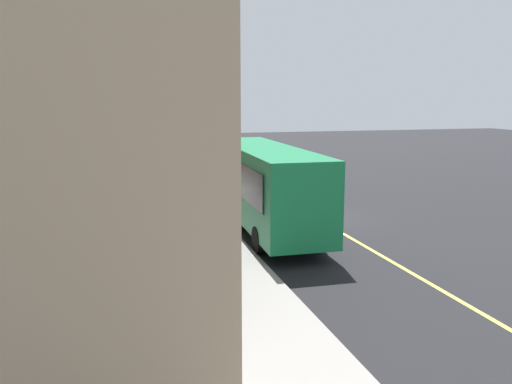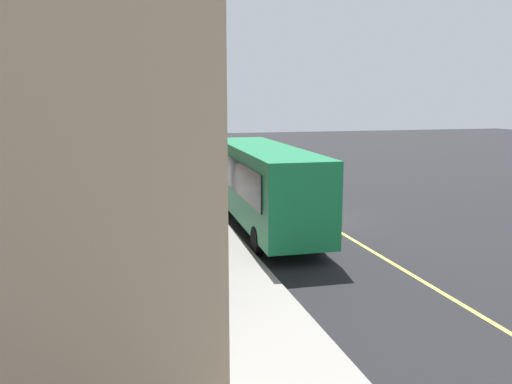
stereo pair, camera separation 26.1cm
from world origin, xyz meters
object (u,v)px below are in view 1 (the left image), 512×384
at_px(bus, 264,182).
at_px(pedestrian_by_curb, 153,170).
at_px(pedestrian_mid_block, 194,222).
at_px(traffic_light, 205,162).
at_px(car_maroon, 221,181).

xyz_separation_m(bus, pedestrian_by_curb, (10.93, 3.76, -0.75)).
bearing_deg(pedestrian_by_curb, pedestrian_mid_block, -178.46).
relative_size(traffic_light, car_maroon, 0.74).
bearing_deg(pedestrian_mid_block, bus, -53.50).
xyz_separation_m(car_maroon, pedestrian_by_curb, (2.55, 3.65, 0.49)).
distance_m(traffic_light, pedestrian_mid_block, 6.14).
bearing_deg(traffic_light, pedestrian_by_curb, 13.32).
bearing_deg(bus, pedestrian_by_curb, 18.97).
height_order(pedestrian_mid_block, pedestrian_by_curb, pedestrian_by_curb).
distance_m(pedestrian_mid_block, pedestrian_by_curb, 13.45).
distance_m(bus, pedestrian_by_curb, 11.58).
relative_size(bus, traffic_light, 3.50).
xyz_separation_m(bus, pedestrian_mid_block, (-2.51, 3.40, -0.92)).
bearing_deg(traffic_light, bus, -149.27).
height_order(traffic_light, pedestrian_mid_block, traffic_light).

